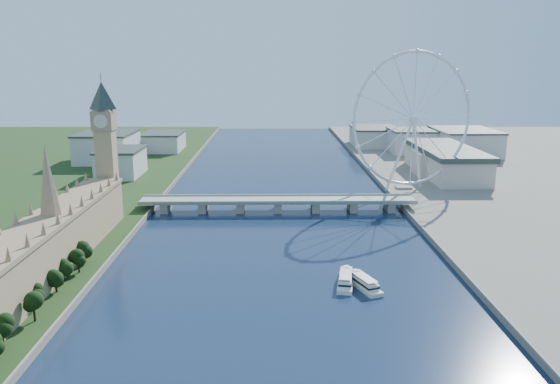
{
  "coord_description": "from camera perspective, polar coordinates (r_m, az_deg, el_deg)",
  "views": [
    {
      "loc": [
        -4.54,
        -124.82,
        115.09
      ],
      "look_at": [
        0.36,
        210.0,
        36.51
      ],
      "focal_mm": 35.0,
      "sensor_mm": 36.0,
      "label": 1
    }
  ],
  "objects": [
    {
      "name": "london_eye",
      "position": [
        498.07,
        13.76,
        7.35
      ],
      "size": [
        113.6,
        39.12,
        124.3
      ],
      "color": "silver",
      "rests_on": "ground"
    },
    {
      "name": "tour_boat_near",
      "position": [
        298.65,
        6.86,
        -9.56
      ],
      "size": [
        13.53,
        32.7,
        7.04
      ],
      "primitive_type": null,
      "rotation": [
        0.0,
        0.0,
        -0.17
      ],
      "color": "silver",
      "rests_on": "ground"
    },
    {
      "name": "westminster_bridge",
      "position": [
        438.47,
        -0.22,
        -1.12
      ],
      "size": [
        220.0,
        22.0,
        9.5
      ],
      "color": "gray",
      "rests_on": "ground"
    },
    {
      "name": "city_skyline",
      "position": [
        693.28,
        2.8,
        5.05
      ],
      "size": [
        505.0,
        280.0,
        32.0
      ],
      "color": "beige",
      "rests_on": "ground"
    },
    {
      "name": "parliament_range",
      "position": [
        333.91,
        -22.57,
        -4.66
      ],
      "size": [
        24.0,
        200.0,
        70.0
      ],
      "color": "tan",
      "rests_on": "ground"
    },
    {
      "name": "tour_boat_far",
      "position": [
        295.9,
        8.69,
        -9.84
      ],
      "size": [
        18.76,
        31.95,
        6.9
      ],
      "primitive_type": null,
      "rotation": [
        0.0,
        0.0,
        0.37
      ],
      "color": "beige",
      "rests_on": "ground"
    },
    {
      "name": "big_ben",
      "position": [
        424.1,
        -17.86,
        6.0
      ],
      "size": [
        20.02,
        20.02,
        110.0
      ],
      "color": "tan",
      "rests_on": "ground"
    },
    {
      "name": "county_hall",
      "position": [
        594.4,
        16.77,
        1.47
      ],
      "size": [
        54.0,
        144.0,
        35.0
      ],
      "primitive_type": null,
      "color": "beige",
      "rests_on": "ground"
    }
  ]
}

